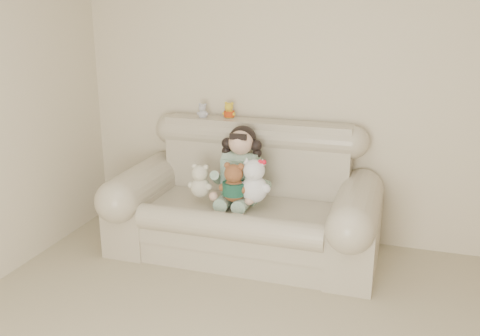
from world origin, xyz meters
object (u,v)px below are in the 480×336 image
(seated_child, at_px, (241,164))
(cream_teddy, at_px, (200,178))
(brown_teddy, at_px, (234,179))
(white_cat, at_px, (254,176))
(sofa, at_px, (244,193))

(seated_child, distance_m, cream_teddy, 0.35)
(seated_child, height_order, cream_teddy, seated_child)
(brown_teddy, distance_m, white_cat, 0.16)
(sofa, relative_size, brown_teddy, 5.86)
(sofa, relative_size, cream_teddy, 6.72)
(seated_child, xyz_separation_m, cream_teddy, (-0.26, -0.22, -0.07))
(white_cat, xyz_separation_m, cream_teddy, (-0.43, -0.02, -0.05))
(seated_child, bearing_deg, sofa, -52.51)
(sofa, xyz_separation_m, white_cat, (0.12, -0.12, 0.19))
(seated_child, relative_size, cream_teddy, 1.98)
(seated_child, height_order, white_cat, seated_child)
(sofa, height_order, seated_child, seated_child)
(cream_teddy, bearing_deg, white_cat, -21.61)
(white_cat, distance_m, cream_teddy, 0.43)
(cream_teddy, bearing_deg, sofa, 0.41)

